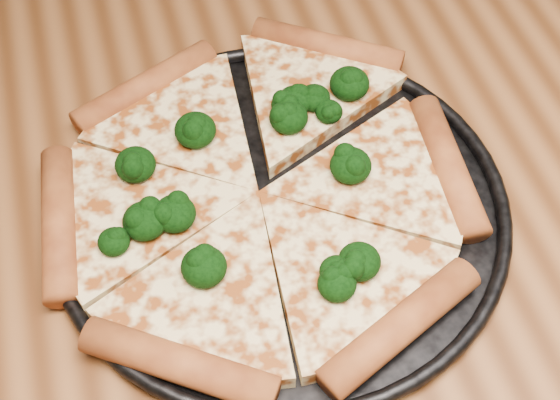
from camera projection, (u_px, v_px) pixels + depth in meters
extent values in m
cube|color=brown|center=(422.00, 252.00, 0.64)|extent=(1.20, 0.90, 0.04)
cylinder|color=black|center=(280.00, 210.00, 0.63)|extent=(0.34, 0.34, 0.01)
torus|color=black|center=(280.00, 205.00, 0.63)|extent=(0.35, 0.35, 0.01)
cylinder|color=#A9582A|center=(327.00, 47.00, 0.72)|extent=(0.13, 0.10, 0.03)
cylinder|color=#A9582A|center=(146.00, 87.00, 0.69)|extent=(0.13, 0.08, 0.03)
cylinder|color=#A9582A|center=(59.00, 223.00, 0.61)|extent=(0.04, 0.14, 0.03)
cylinder|color=#A9582A|center=(179.00, 364.00, 0.54)|extent=(0.13, 0.10, 0.03)
cylinder|color=#A9582A|center=(400.00, 327.00, 0.55)|extent=(0.13, 0.08, 0.03)
cylinder|color=#A9582A|center=(448.00, 166.00, 0.64)|extent=(0.04, 0.14, 0.03)
ellipsoid|color=black|center=(204.00, 267.00, 0.57)|extent=(0.03, 0.03, 0.02)
ellipsoid|color=black|center=(351.00, 165.00, 0.63)|extent=(0.03, 0.03, 0.02)
ellipsoid|color=black|center=(329.00, 112.00, 0.66)|extent=(0.02, 0.02, 0.02)
ellipsoid|color=black|center=(337.00, 284.00, 0.56)|extent=(0.03, 0.03, 0.02)
ellipsoid|color=black|center=(314.00, 98.00, 0.67)|extent=(0.03, 0.03, 0.02)
ellipsoid|color=black|center=(289.00, 117.00, 0.66)|extent=(0.03, 0.03, 0.02)
ellipsoid|color=black|center=(145.00, 221.00, 0.59)|extent=(0.03, 0.03, 0.02)
ellipsoid|color=black|center=(289.00, 104.00, 0.67)|extent=(0.03, 0.03, 0.02)
ellipsoid|color=black|center=(337.00, 271.00, 0.57)|extent=(0.02, 0.02, 0.02)
ellipsoid|color=black|center=(295.00, 100.00, 0.67)|extent=(0.03, 0.03, 0.02)
ellipsoid|color=black|center=(359.00, 261.00, 0.57)|extent=(0.03, 0.03, 0.02)
ellipsoid|color=black|center=(195.00, 130.00, 0.65)|extent=(0.03, 0.03, 0.03)
ellipsoid|color=black|center=(135.00, 165.00, 0.63)|extent=(0.03, 0.03, 0.02)
ellipsoid|color=black|center=(114.00, 242.00, 0.59)|extent=(0.02, 0.02, 0.02)
ellipsoid|color=black|center=(175.00, 214.00, 0.60)|extent=(0.03, 0.03, 0.02)
ellipsoid|color=black|center=(350.00, 84.00, 0.68)|extent=(0.03, 0.03, 0.03)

